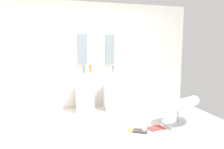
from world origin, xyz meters
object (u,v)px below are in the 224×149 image
(magazine_red, at_px, (156,128))
(soap_bottle_amber, at_px, (90,69))
(coffee_mug, at_px, (144,130))
(magazine_charcoal, at_px, (140,131))
(soap_bottle_grey, at_px, (113,70))
(lounge_chair, at_px, (178,107))
(soap_bottle_green, at_px, (84,71))
(magazine_ochre, at_px, (136,130))
(pedestal_sink_left, at_px, (85,91))
(pedestal_sink_right, at_px, (113,90))

(magazine_red, distance_m, soap_bottle_amber, 1.93)
(magazine_red, xyz_separation_m, coffee_mug, (-0.26, -0.08, 0.03))
(magazine_red, height_order, soap_bottle_amber, soap_bottle_amber)
(magazine_charcoal, height_order, soap_bottle_grey, soap_bottle_grey)
(lounge_chair, bearing_deg, magazine_charcoal, -169.45)
(magazine_red, distance_m, coffee_mug, 0.28)
(coffee_mug, distance_m, soap_bottle_grey, 1.63)
(lounge_chair, xyz_separation_m, soap_bottle_green, (-1.68, 1.12, 0.63))
(magazine_ochre, bearing_deg, magazine_charcoal, -33.22)
(magazine_charcoal, xyz_separation_m, soap_bottle_grey, (-0.18, 1.30, 0.96))
(soap_bottle_amber, distance_m, soap_bottle_grey, 0.53)
(pedestal_sink_left, relative_size, coffee_mug, 12.01)
(soap_bottle_green, bearing_deg, soap_bottle_amber, 33.85)
(soap_bottle_amber, bearing_deg, lounge_chair, -38.68)
(pedestal_sink_left, bearing_deg, magazine_ochre, -60.11)
(pedestal_sink_right, height_order, soap_bottle_amber, soap_bottle_amber)
(soap_bottle_amber, bearing_deg, magazine_ochre, -64.33)
(magazine_red, distance_m, magazine_ochre, 0.39)
(magazine_ochre, bearing_deg, lounge_chair, 14.31)
(pedestal_sink_right, relative_size, magazine_ochre, 4.11)
(soap_bottle_green, bearing_deg, coffee_mug, -54.59)
(magazine_charcoal, bearing_deg, soap_bottle_green, 151.78)
(pedestal_sink_left, bearing_deg, magazine_charcoal, -59.14)
(magazine_red, xyz_separation_m, soap_bottle_green, (-1.18, 1.21, 0.96))
(magazine_charcoal, xyz_separation_m, soap_bottle_green, (-0.86, 1.27, 0.96))
(magazine_ochre, height_order, coffee_mug, coffee_mug)
(pedestal_sink_right, xyz_separation_m, magazine_red, (0.47, -1.35, -0.46))
(pedestal_sink_left, xyz_separation_m, soap_bottle_grey, (0.66, -0.11, 0.50))
(magazine_ochre, xyz_separation_m, coffee_mug, (0.12, -0.08, 0.03))
(pedestal_sink_left, height_order, magazine_charcoal, pedestal_sink_left)
(pedestal_sink_left, distance_m, coffee_mug, 1.74)
(coffee_mug, height_order, soap_bottle_grey, soap_bottle_grey)
(lounge_chair, height_order, soap_bottle_grey, soap_bottle_grey)
(pedestal_sink_right, relative_size, magazine_red, 3.61)
(soap_bottle_grey, bearing_deg, soap_bottle_amber, 171.45)
(lounge_chair, bearing_deg, pedestal_sink_right, 128.00)
(pedestal_sink_right, distance_m, soap_bottle_amber, 0.75)
(magazine_ochre, distance_m, coffee_mug, 0.15)
(lounge_chair, height_order, soap_bottle_amber, soap_bottle_amber)
(magazine_charcoal, xyz_separation_m, coffee_mug, (0.06, -0.02, 0.03))
(pedestal_sink_left, distance_m, magazine_ochre, 1.62)
(magazine_red, xyz_separation_m, magazine_charcoal, (-0.32, -0.06, 0.00))
(magazine_red, height_order, soap_bottle_grey, soap_bottle_grey)
(pedestal_sink_left, bearing_deg, magazine_red, -49.12)
(coffee_mug, relative_size, soap_bottle_green, 0.50)
(magazine_charcoal, bearing_deg, magazine_red, 38.35)
(coffee_mug, bearing_deg, pedestal_sink_left, 122.25)
(lounge_chair, distance_m, soap_bottle_amber, 2.06)
(lounge_chair, height_order, soap_bottle_green, soap_bottle_green)
(pedestal_sink_right, bearing_deg, magazine_charcoal, -83.89)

